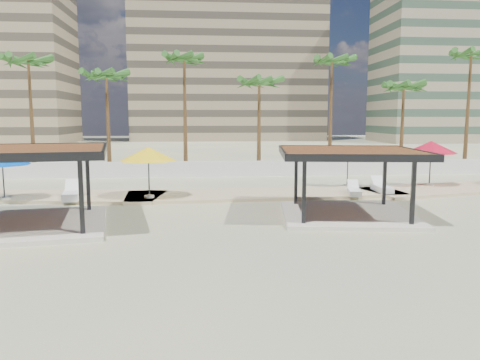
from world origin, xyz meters
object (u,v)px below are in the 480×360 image
object	(u,v)px
pavilion_west	(24,180)
umbrella_c	(431,147)
lounger_c	(382,188)
pavilion_central	(348,177)
lounger_a	(72,194)
lounger_b	(354,191)

from	to	relation	value
pavilion_west	umbrella_c	world-z (taller)	pavilion_west
umbrella_c	lounger_c	xyz separation A→B (m)	(-4.00, -2.12, -2.26)
umbrella_c	lounger_c	world-z (taller)	umbrella_c
pavilion_central	lounger_c	world-z (taller)	pavilion_central
lounger_c	pavilion_west	bearing A→B (deg)	113.70
pavilion_west	pavilion_central	bearing A→B (deg)	-5.85
lounger_a	lounger_c	distance (m)	17.64
lounger_c	pavilion_central	bearing A→B (deg)	148.51
umbrella_c	lounger_a	bearing A→B (deg)	-171.86
lounger_a	lounger_b	bearing A→B (deg)	-100.00
lounger_a	lounger_b	distance (m)	15.60
lounger_b	pavilion_west	bearing A→B (deg)	122.99
umbrella_c	lounger_c	bearing A→B (deg)	-152.10
umbrella_c	lounger_a	size ratio (longest dim) A/B	1.67
lounger_a	lounger_c	xyz separation A→B (m)	(17.61, 0.97, -0.02)
lounger_c	umbrella_c	bearing A→B (deg)	-59.76
pavilion_west	lounger_c	distance (m)	19.24
pavilion_central	lounger_a	world-z (taller)	pavilion_central
pavilion_west	lounger_b	bearing A→B (deg)	10.68
lounger_a	umbrella_c	bearing A→B (deg)	-91.82
umbrella_c	lounger_b	world-z (taller)	umbrella_c
pavilion_west	lounger_c	bearing A→B (deg)	11.31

